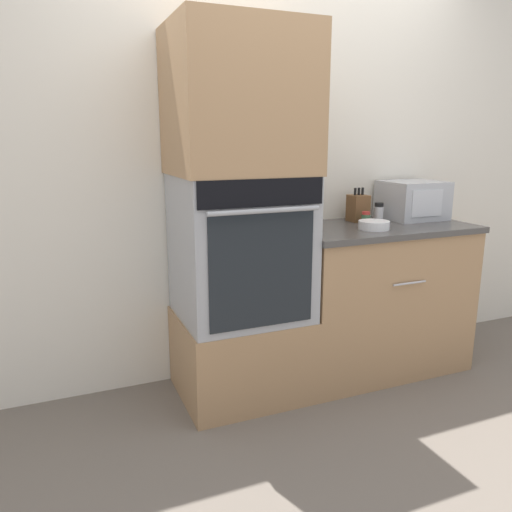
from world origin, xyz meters
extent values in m
plane|color=#6B6056|center=(0.00, 0.00, 0.00)|extent=(12.00, 12.00, 0.00)
cube|color=silver|center=(0.00, 0.63, 1.25)|extent=(8.00, 0.05, 2.50)
cube|color=#A87F56|center=(-0.35, 0.30, 0.23)|extent=(0.69, 0.60, 0.47)
cube|color=#9EA0A5|center=(-0.35, 0.30, 0.85)|extent=(0.67, 0.59, 0.77)
cube|color=black|center=(-0.35, 0.00, 1.17)|extent=(0.64, 0.01, 0.13)
cube|color=orange|center=(-0.35, 0.00, 1.17)|extent=(0.09, 0.00, 0.03)
cube|color=black|center=(-0.35, 0.00, 0.80)|extent=(0.55, 0.01, 0.58)
cylinder|color=#9EA0A5|center=(-0.35, -0.03, 1.09)|extent=(0.57, 0.02, 0.02)
cube|color=#A87F56|center=(-0.35, 0.30, 1.60)|extent=(0.69, 0.60, 0.73)
cube|color=#A87F56|center=(0.55, 0.30, 0.44)|extent=(1.09, 0.60, 0.88)
cube|color=#474442|center=(0.55, 0.30, 0.90)|extent=(1.11, 0.63, 0.03)
cylinder|color=#B7B7BC|center=(0.55, -0.01, 0.63)|extent=(0.22, 0.01, 0.01)
cube|color=#B2B5BA|center=(0.89, 0.42, 1.03)|extent=(0.37, 0.32, 0.24)
cube|color=silver|center=(0.86, 0.25, 1.03)|extent=(0.23, 0.01, 0.16)
cube|color=brown|center=(0.50, 0.46, 1.00)|extent=(0.11, 0.11, 0.16)
cylinder|color=black|center=(0.48, 0.46, 1.10)|extent=(0.02, 0.02, 0.04)
cylinder|color=black|center=(0.50, 0.46, 1.10)|extent=(0.02, 0.02, 0.04)
cylinder|color=black|center=(0.53, 0.46, 1.10)|extent=(0.02, 0.02, 0.04)
cylinder|color=white|center=(0.43, 0.19, 0.94)|extent=(0.18, 0.18, 0.05)
cylinder|color=silver|center=(0.63, 0.43, 0.96)|extent=(0.06, 0.06, 0.09)
cylinder|color=black|center=(0.63, 0.43, 1.02)|extent=(0.05, 0.05, 0.03)
cylinder|color=brown|center=(0.06, 0.40, 0.95)|extent=(0.05, 0.05, 0.08)
cylinder|color=red|center=(0.06, 0.40, 1.00)|extent=(0.05, 0.05, 0.02)
cylinder|color=#427047|center=(0.48, 0.35, 0.94)|extent=(0.05, 0.05, 0.06)
cylinder|color=red|center=(0.48, 0.35, 0.98)|extent=(0.05, 0.05, 0.02)
cylinder|color=brown|center=(0.21, 0.53, 0.94)|extent=(0.04, 0.04, 0.05)
cylinder|color=#B7B7BC|center=(0.21, 0.53, 0.97)|extent=(0.04, 0.04, 0.01)
camera|label=1|loc=(-1.27, -2.15, 1.42)|focal=35.00mm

